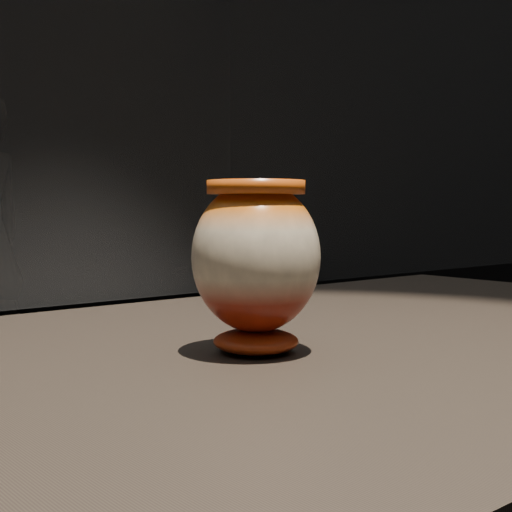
{
  "coord_description": "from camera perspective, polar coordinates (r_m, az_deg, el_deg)",
  "views": [
    {
      "loc": [
        -0.31,
        -0.59,
        1.05
      ],
      "look_at": [
        0.16,
        -0.02,
        1.0
      ],
      "focal_mm": 50.0,
      "sensor_mm": 36.0,
      "label": 1
    }
  ],
  "objects": [
    {
      "name": "main_vase",
      "position": [
        0.74,
        0.0,
        -0.25
      ],
      "size": [
        0.15,
        0.15,
        0.18
      ],
      "rotation": [
        0.0,
        0.0,
        -0.13
      ],
      "color": "maroon",
      "rests_on": "display_plinth"
    }
  ]
}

